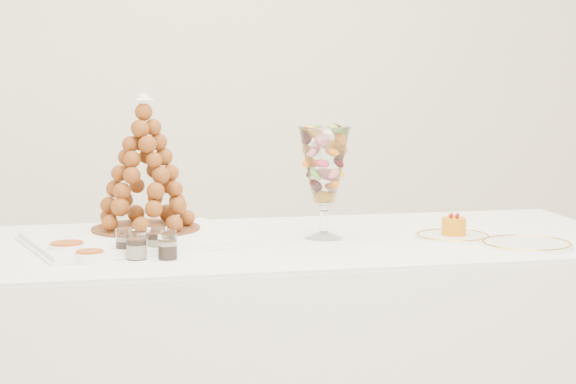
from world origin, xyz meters
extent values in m
cube|color=white|center=(0.00, 2.00, 1.40)|extent=(4.50, 0.04, 2.80)
cube|color=white|center=(-0.05, 0.15, 0.41)|extent=(2.20, 0.93, 0.82)
cube|color=white|center=(-0.05, 0.15, 0.82)|extent=(2.19, 0.92, 0.01)
cube|color=white|center=(-0.43, 0.21, 0.84)|extent=(0.69, 0.58, 0.02)
cylinder|color=white|center=(0.12, 0.16, 0.84)|extent=(0.12, 0.12, 0.02)
cylinder|color=white|center=(0.12, 0.16, 0.89)|extent=(0.02, 0.02, 0.08)
sphere|color=white|center=(0.12, 0.16, 0.93)|extent=(0.04, 0.04, 0.04)
cylinder|color=white|center=(0.49, 0.06, 0.83)|extent=(0.22, 0.22, 0.01)
cylinder|color=white|center=(0.65, -0.11, 0.83)|extent=(0.26, 0.26, 0.01)
cylinder|color=white|center=(-0.48, 0.03, 0.86)|extent=(0.06, 0.06, 0.07)
cylinder|color=white|center=(-0.39, 0.03, 0.87)|extent=(0.06, 0.06, 0.08)
cylinder|color=white|center=(-0.36, 0.04, 0.86)|extent=(0.05, 0.05, 0.06)
cylinder|color=white|center=(-0.45, -0.04, 0.86)|extent=(0.07, 0.07, 0.07)
cylinder|color=white|center=(-0.37, -0.06, 0.86)|extent=(0.06, 0.06, 0.07)
cylinder|color=white|center=(-0.63, 0.06, 0.84)|extent=(0.10, 0.10, 0.03)
cylinder|color=white|center=(-0.58, -0.04, 0.84)|extent=(0.08, 0.08, 0.03)
cylinder|color=brown|center=(-0.40, 0.32, 0.85)|extent=(0.33, 0.33, 0.01)
cone|color=brown|center=(-0.40, 0.32, 1.05)|extent=(0.31, 0.31, 0.39)
sphere|color=white|center=(-0.40, 0.32, 1.24)|extent=(0.04, 0.04, 0.04)
cylinder|color=orange|center=(0.50, 0.07, 0.86)|extent=(0.07, 0.07, 0.05)
sphere|color=#951105|center=(0.51, 0.07, 0.90)|extent=(0.01, 0.01, 0.01)
sphere|color=#951105|center=(0.49, 0.08, 0.90)|extent=(0.01, 0.01, 0.01)
sphere|color=#951105|center=(0.49, 0.06, 0.90)|extent=(0.01, 0.01, 0.01)
sphere|color=#951105|center=(0.50, 0.05, 0.90)|extent=(0.01, 0.01, 0.01)
camera|label=1|loc=(-0.63, -2.59, 1.34)|focal=60.00mm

